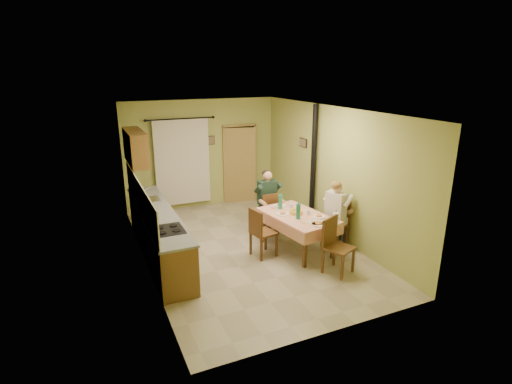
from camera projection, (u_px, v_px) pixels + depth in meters
name	position (u px, v px, depth m)	size (l,w,h in m)	color
floor	(247.00, 248.00, 8.21)	(4.00, 6.00, 0.01)	tan
room_shell	(246.00, 162.00, 7.67)	(4.04, 6.04, 2.82)	tan
kitchen_run	(158.00, 233.00, 7.75)	(0.64, 3.64, 1.56)	brown
upper_cabinets	(136.00, 147.00, 8.41)	(0.35, 1.40, 0.70)	brown
curtain	(183.00, 162.00, 10.15)	(1.70, 0.07, 2.22)	black
doorway	(240.00, 164.00, 10.86)	(0.96, 0.23, 2.15)	black
dining_table	(297.00, 232.00, 8.03)	(1.21, 1.74, 0.76)	tan
tableware	(302.00, 213.00, 7.82)	(0.82, 1.55, 0.33)	white
chair_far	(268.00, 219.00, 8.97)	(0.39, 0.39, 0.93)	#553417
chair_near	(337.00, 257.00, 7.16)	(0.60, 0.60, 1.02)	#553417
chair_right	(335.00, 233.00, 8.21)	(0.54, 0.54, 0.99)	#553417
chair_left	(263.00, 242.00, 7.80)	(0.49, 0.49, 0.99)	#553417
man_far	(268.00, 194.00, 8.81)	(0.59, 0.47, 1.39)	#192D23
man_right	(337.00, 206.00, 8.03)	(0.58, 0.65, 1.39)	beige
stove_flue	(313.00, 183.00, 9.17)	(0.24, 0.24, 2.80)	black
picture_back	(211.00, 140.00, 10.38)	(0.19, 0.03, 0.23)	black
picture_right	(303.00, 143.00, 9.48)	(0.03, 0.31, 0.21)	brown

